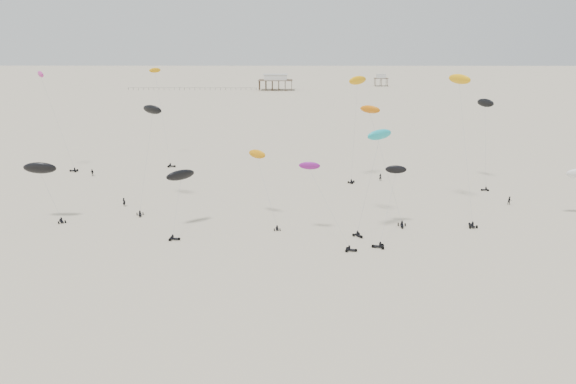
{
  "coord_description": "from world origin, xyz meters",
  "views": [
    {
      "loc": [
        0.78,
        -3.28,
        32.39
      ],
      "look_at": [
        0.0,
        88.0,
        7.0
      ],
      "focal_mm": 35.0,
      "sensor_mm": 36.0,
      "label": 1
    }
  ],
  "objects_px": {
    "pavilion_small": "(381,81)",
    "rig_7": "(485,116)",
    "spectator_0": "(124,206)",
    "pavilion_main": "(276,83)",
    "rig_3": "(375,153)"
  },
  "relations": [
    {
      "from": "pavilion_small",
      "to": "spectator_0",
      "type": "bearing_deg",
      "value": -108.42
    },
    {
      "from": "pavilion_main",
      "to": "pavilion_small",
      "type": "bearing_deg",
      "value": 23.2
    },
    {
      "from": "pavilion_main",
      "to": "pavilion_small",
      "type": "distance_m",
      "value": 76.16
    },
    {
      "from": "rig_7",
      "to": "spectator_0",
      "type": "bearing_deg",
      "value": 98.42
    },
    {
      "from": "pavilion_main",
      "to": "rig_7",
      "type": "distance_m",
      "value": 234.37
    },
    {
      "from": "pavilion_small",
      "to": "rig_7",
      "type": "bearing_deg",
      "value": -93.6
    },
    {
      "from": "pavilion_main",
      "to": "rig_7",
      "type": "height_order",
      "value": "rig_7"
    },
    {
      "from": "spectator_0",
      "to": "pavilion_small",
      "type": "bearing_deg",
      "value": -87.91
    },
    {
      "from": "rig_7",
      "to": "spectator_0",
      "type": "relative_size",
      "value": 9.54
    },
    {
      "from": "rig_3",
      "to": "rig_7",
      "type": "distance_m",
      "value": 46.19
    },
    {
      "from": "pavilion_small",
      "to": "rig_7",
      "type": "xyz_separation_m",
      "value": [
        -16.2,
        -257.85,
        11.7
      ]
    },
    {
      "from": "pavilion_small",
      "to": "rig_7",
      "type": "relative_size",
      "value": 0.46
    },
    {
      "from": "rig_3",
      "to": "spectator_0",
      "type": "relative_size",
      "value": 8.86
    },
    {
      "from": "spectator_0",
      "to": "pavilion_main",
      "type": "bearing_deg",
      "value": -74.67
    },
    {
      "from": "rig_7",
      "to": "pavilion_small",
      "type": "bearing_deg",
      "value": -9.72
    }
  ]
}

